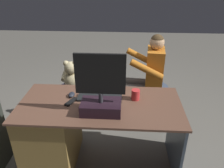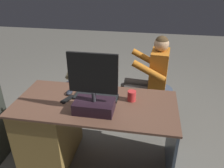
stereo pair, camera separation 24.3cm
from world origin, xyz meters
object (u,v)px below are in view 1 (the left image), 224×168
cup (136,95)px  visitor_chair (152,100)px  desk (61,131)px  office_chair_teddy (74,101)px  teddy_bear (72,76)px  monitor (101,96)px  keyboard (100,98)px  computer_mouse (71,95)px  tv_remote (71,102)px  person (146,73)px

cup → visitor_chair: size_ratio=0.20×
desk → office_chair_teddy: 0.73m
teddy_bear → monitor: bearing=117.7°
desk → keyboard: keyboard is taller
monitor → cup: (-0.30, -0.23, -0.11)m
computer_mouse → office_chair_teddy: (0.14, -0.61, -0.45)m
monitor → tv_remote: size_ratio=3.55×
cup → tv_remote: 0.60m
keyboard → tv_remote: bearing=18.6°
desk → visitor_chair: size_ratio=2.95×
desk → office_chair_teddy: bearing=-87.9°
cup → visitor_chair: cup is taller
desk → computer_mouse: 0.39m
desk → cup: size_ratio=15.09×
keyboard → computer_mouse: (0.28, -0.03, 0.01)m
office_chair_teddy → teddy_bear: (-0.00, -0.01, 0.35)m
desk → office_chair_teddy: size_ratio=3.18×
cup → person: person is taller
cup → office_chair_teddy: bearing=-39.4°
tv_remote → office_chair_teddy: bearing=-52.5°
keyboard → teddy_bear: (0.42, -0.65, -0.09)m
cup → person: 0.74m
visitor_chair → person: bearing=5.7°
cup → person: bearing=-102.6°
tv_remote → teddy_bear: bearing=-52.7°
monitor → desk: bearing=-17.1°
cup → office_chair_teddy: size_ratio=0.21×
keyboard → visitor_chair: 1.05m
computer_mouse → cup: cup is taller
desk → person: person is taller
computer_mouse → person: bearing=-138.1°
desk → cup: (-0.73, -0.10, 0.39)m
desk → monitor: (-0.43, 0.13, 0.49)m
computer_mouse → tv_remote: bearing=101.3°
desk → teddy_bear: teddy_bear is taller
keyboard → computer_mouse: bearing=-5.5°
monitor → office_chair_teddy: 1.13m
keyboard → tv_remote: keyboard is taller
cup → teddy_bear: 1.00m
monitor → visitor_chair: (-0.56, -0.96, -0.61)m
keyboard → tv_remote: (0.26, 0.09, -0.00)m
computer_mouse → tv_remote: size_ratio=0.64×
tv_remote → visitor_chair: tv_remote is taller
desk → computer_mouse: bearing=-134.7°
cup → visitor_chair: bearing=-109.6°
computer_mouse → keyboard: bearing=174.5°
computer_mouse → teddy_bear: (0.14, -0.62, -0.10)m
monitor → keyboard: 0.27m
computer_mouse → person: (-0.78, -0.70, -0.06)m
computer_mouse → visitor_chair: 1.22m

